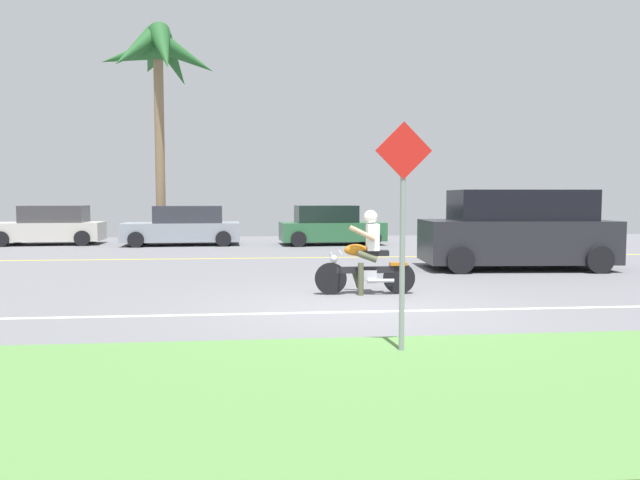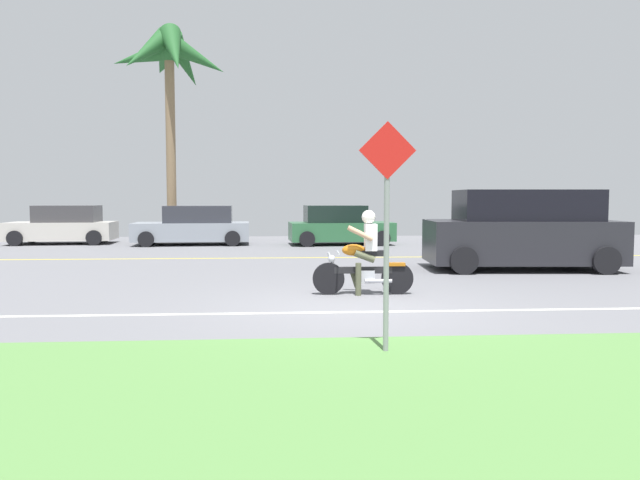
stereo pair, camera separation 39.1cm
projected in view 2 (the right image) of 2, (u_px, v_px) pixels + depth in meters
name	position (u px, v px, depth m)	size (l,w,h in m)	color
ground	(336.00, 283.00, 12.45)	(56.00, 30.00, 0.04)	slate
grass_median	(411.00, 389.00, 5.38)	(56.00, 3.80, 0.06)	#548442
lane_line_near	(357.00, 312.00, 9.16)	(50.40, 0.12, 0.01)	silver
lane_line_far	(320.00, 258.00, 17.51)	(50.40, 0.12, 0.01)	yellow
motorcyclist	(364.00, 259.00, 10.81)	(1.83, 0.60, 1.53)	black
suv_nearby	(523.00, 231.00, 14.58)	(4.77, 2.40, 1.94)	#232328
parked_car_0	(64.00, 226.00, 22.72)	(3.92, 2.08, 1.46)	beige
parked_car_1	(194.00, 226.00, 22.34)	(4.31, 2.19, 1.45)	#8C939E
parked_car_2	(339.00, 226.00, 22.38)	(3.92, 2.17, 1.46)	#2D663D
palm_tree_0	(169.00, 64.00, 23.33)	(4.63, 4.46, 8.35)	#846B4C
street_sign	(387.00, 215.00, 6.51)	(0.62, 0.06, 2.56)	gray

